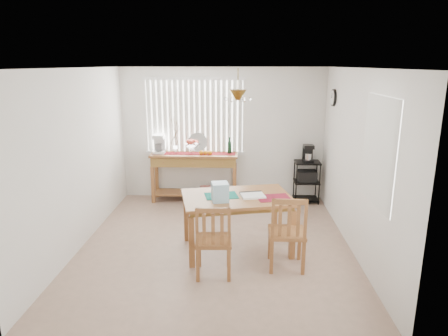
{
  "coord_description": "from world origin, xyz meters",
  "views": [
    {
      "loc": [
        0.35,
        -5.57,
        2.65
      ],
      "look_at": [
        0.1,
        0.55,
        1.05
      ],
      "focal_mm": 32.0,
      "sensor_mm": 36.0,
      "label": 1
    }
  ],
  "objects_px": {
    "sideboard": "(195,166)",
    "dining_table": "(237,202)",
    "wire_cart": "(307,178)",
    "chair_right": "(287,233)",
    "cart_items": "(308,154)",
    "chair_left": "(213,241)"
  },
  "relations": [
    {
      "from": "wire_cart",
      "to": "chair_right",
      "type": "bearing_deg",
      "value": -104.19
    },
    {
      "from": "sideboard",
      "to": "cart_items",
      "type": "bearing_deg",
      "value": 0.46
    },
    {
      "from": "cart_items",
      "to": "chair_left",
      "type": "height_order",
      "value": "cart_items"
    },
    {
      "from": "cart_items",
      "to": "dining_table",
      "type": "xyz_separation_m",
      "value": [
        -1.35,
        -2.16,
        -0.25
      ]
    },
    {
      "from": "wire_cart",
      "to": "cart_items",
      "type": "height_order",
      "value": "cart_items"
    },
    {
      "from": "sideboard",
      "to": "chair_right",
      "type": "xyz_separation_m",
      "value": [
        1.51,
        -2.69,
        -0.21
      ]
    },
    {
      "from": "dining_table",
      "to": "chair_left",
      "type": "height_order",
      "value": "chair_left"
    },
    {
      "from": "wire_cart",
      "to": "dining_table",
      "type": "height_order",
      "value": "dining_table"
    },
    {
      "from": "sideboard",
      "to": "cart_items",
      "type": "distance_m",
      "value": 2.21
    },
    {
      "from": "cart_items",
      "to": "chair_right",
      "type": "distance_m",
      "value": 2.83
    },
    {
      "from": "sideboard",
      "to": "chair_right",
      "type": "relative_size",
      "value": 1.65
    },
    {
      "from": "sideboard",
      "to": "wire_cart",
      "type": "xyz_separation_m",
      "value": [
        2.2,
        0.01,
        -0.23
      ]
    },
    {
      "from": "chair_left",
      "to": "chair_right",
      "type": "bearing_deg",
      "value": 13.7
    },
    {
      "from": "sideboard",
      "to": "dining_table",
      "type": "distance_m",
      "value": 2.31
    },
    {
      "from": "chair_right",
      "to": "wire_cart",
      "type": "bearing_deg",
      "value": 75.81
    },
    {
      "from": "sideboard",
      "to": "chair_right",
      "type": "bearing_deg",
      "value": -60.63
    },
    {
      "from": "chair_left",
      "to": "wire_cart",
      "type": "bearing_deg",
      "value": 60.84
    },
    {
      "from": "dining_table",
      "to": "chair_left",
      "type": "xyz_separation_m",
      "value": [
        -0.29,
        -0.78,
        -0.24
      ]
    },
    {
      "from": "sideboard",
      "to": "dining_table",
      "type": "relative_size",
      "value": 1.0
    },
    {
      "from": "sideboard",
      "to": "chair_left",
      "type": "height_order",
      "value": "chair_left"
    },
    {
      "from": "cart_items",
      "to": "chair_right",
      "type": "height_order",
      "value": "cart_items"
    },
    {
      "from": "wire_cart",
      "to": "dining_table",
      "type": "bearing_deg",
      "value": -122.01
    }
  ]
}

